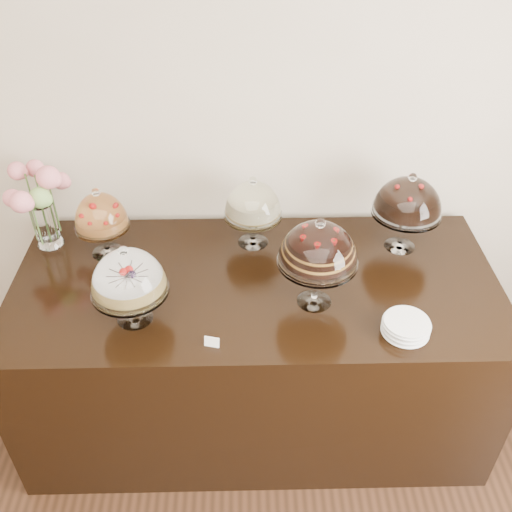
{
  "coord_description": "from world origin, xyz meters",
  "views": [
    {
      "loc": [
        0.2,
        0.49,
        2.58
      ],
      "look_at": [
        0.24,
        2.4,
        1.08
      ],
      "focal_mm": 40.0,
      "sensor_mm": 36.0,
      "label": 1
    }
  ],
  "objects_px": {
    "display_counter": "(256,349)",
    "cake_stand_dark_choco": "(408,200)",
    "cake_stand_sugar_sponge": "(128,276)",
    "cake_stand_cheesecake": "(253,203)",
    "flower_vase": "(39,199)",
    "plate_stack": "(406,327)",
    "cake_stand_fruit_tart": "(100,215)",
    "cake_stand_choco_layer": "(318,248)"
  },
  "relations": [
    {
      "from": "cake_stand_choco_layer",
      "to": "flower_vase",
      "type": "xyz_separation_m",
      "value": [
        -1.25,
        0.44,
        -0.03
      ]
    },
    {
      "from": "cake_stand_dark_choco",
      "to": "cake_stand_cheesecake",
      "type": "bearing_deg",
      "value": 176.04
    },
    {
      "from": "cake_stand_fruit_tart",
      "to": "cake_stand_cheesecake",
      "type": "bearing_deg",
      "value": 5.49
    },
    {
      "from": "display_counter",
      "to": "cake_stand_sugar_sponge",
      "type": "distance_m",
      "value": 0.88
    },
    {
      "from": "display_counter",
      "to": "cake_stand_dark_choco",
      "type": "height_order",
      "value": "cake_stand_dark_choco"
    },
    {
      "from": "cake_stand_choco_layer",
      "to": "plate_stack",
      "type": "relative_size",
      "value": 2.26
    },
    {
      "from": "cake_stand_dark_choco",
      "to": "cake_stand_sugar_sponge",
      "type": "bearing_deg",
      "value": -158.67
    },
    {
      "from": "cake_stand_dark_choco",
      "to": "cake_stand_fruit_tart",
      "type": "distance_m",
      "value": 1.42
    },
    {
      "from": "cake_stand_fruit_tart",
      "to": "plate_stack",
      "type": "relative_size",
      "value": 1.88
    },
    {
      "from": "cake_stand_cheesecake",
      "to": "cake_stand_fruit_tart",
      "type": "relative_size",
      "value": 1.02
    },
    {
      "from": "display_counter",
      "to": "cake_stand_fruit_tart",
      "type": "height_order",
      "value": "cake_stand_fruit_tart"
    },
    {
      "from": "display_counter",
      "to": "plate_stack",
      "type": "xyz_separation_m",
      "value": [
        0.6,
        -0.34,
        0.48
      ]
    },
    {
      "from": "cake_stand_sugar_sponge",
      "to": "flower_vase",
      "type": "relative_size",
      "value": 0.88
    },
    {
      "from": "flower_vase",
      "to": "cake_stand_choco_layer",
      "type": "bearing_deg",
      "value": -19.44
    },
    {
      "from": "cake_stand_sugar_sponge",
      "to": "cake_stand_cheesecake",
      "type": "distance_m",
      "value": 0.73
    },
    {
      "from": "cake_stand_choco_layer",
      "to": "cake_stand_fruit_tart",
      "type": "bearing_deg",
      "value": 158.91
    },
    {
      "from": "plate_stack",
      "to": "flower_vase",
      "type": "bearing_deg",
      "value": 158.35
    },
    {
      "from": "cake_stand_dark_choco",
      "to": "display_counter",
      "type": "bearing_deg",
      "value": -160.94
    },
    {
      "from": "flower_vase",
      "to": "cake_stand_sugar_sponge",
      "type": "bearing_deg",
      "value": -47.2
    },
    {
      "from": "cake_stand_sugar_sponge",
      "to": "cake_stand_cheesecake",
      "type": "bearing_deg",
      "value": 46.22
    },
    {
      "from": "cake_stand_fruit_tart",
      "to": "plate_stack",
      "type": "distance_m",
      "value": 1.44
    },
    {
      "from": "display_counter",
      "to": "flower_vase",
      "type": "bearing_deg",
      "value": 163.39
    },
    {
      "from": "cake_stand_sugar_sponge",
      "to": "cake_stand_dark_choco",
      "type": "distance_m",
      "value": 1.31
    },
    {
      "from": "cake_stand_fruit_tart",
      "to": "flower_vase",
      "type": "distance_m",
      "value": 0.3
    },
    {
      "from": "cake_stand_fruit_tart",
      "to": "plate_stack",
      "type": "height_order",
      "value": "cake_stand_fruit_tart"
    },
    {
      "from": "cake_stand_cheesecake",
      "to": "plate_stack",
      "type": "distance_m",
      "value": 0.9
    },
    {
      "from": "cake_stand_cheesecake",
      "to": "flower_vase",
      "type": "distance_m",
      "value": 0.99
    },
    {
      "from": "plate_stack",
      "to": "cake_stand_fruit_tart",
      "type": "bearing_deg",
      "value": 156.7
    },
    {
      "from": "cake_stand_choco_layer",
      "to": "cake_stand_dark_choco",
      "type": "relative_size",
      "value": 1.06
    },
    {
      "from": "cake_stand_dark_choco",
      "to": "plate_stack",
      "type": "relative_size",
      "value": 2.13
    },
    {
      "from": "cake_stand_choco_layer",
      "to": "cake_stand_cheesecake",
      "type": "relative_size",
      "value": 1.17
    },
    {
      "from": "cake_stand_choco_layer",
      "to": "flower_vase",
      "type": "height_order",
      "value": "same"
    },
    {
      "from": "cake_stand_sugar_sponge",
      "to": "cake_stand_fruit_tart",
      "type": "distance_m",
      "value": 0.5
    },
    {
      "from": "cake_stand_dark_choco",
      "to": "cake_stand_fruit_tart",
      "type": "relative_size",
      "value": 1.13
    },
    {
      "from": "cake_stand_choco_layer",
      "to": "cake_stand_cheesecake",
      "type": "height_order",
      "value": "cake_stand_choco_layer"
    },
    {
      "from": "display_counter",
      "to": "plate_stack",
      "type": "bearing_deg",
      "value": -29.3
    },
    {
      "from": "cake_stand_choco_layer",
      "to": "flower_vase",
      "type": "bearing_deg",
      "value": 160.56
    },
    {
      "from": "cake_stand_sugar_sponge",
      "to": "cake_stand_cheesecake",
      "type": "height_order",
      "value": "cake_stand_sugar_sponge"
    },
    {
      "from": "flower_vase",
      "to": "cake_stand_cheesecake",
      "type": "bearing_deg",
      "value": -0.24
    },
    {
      "from": "display_counter",
      "to": "flower_vase",
      "type": "height_order",
      "value": "flower_vase"
    },
    {
      "from": "cake_stand_fruit_tart",
      "to": "cake_stand_dark_choco",
      "type": "bearing_deg",
      "value": 0.73
    },
    {
      "from": "flower_vase",
      "to": "plate_stack",
      "type": "height_order",
      "value": "flower_vase"
    }
  ]
}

